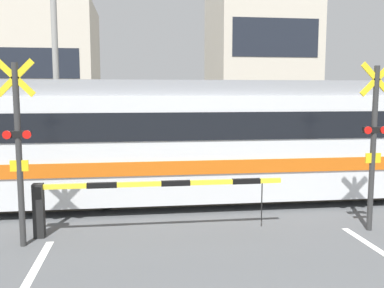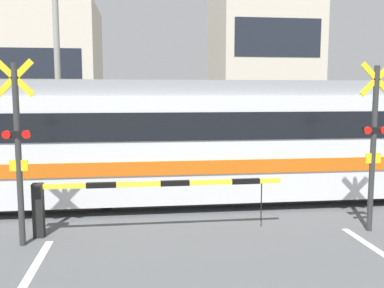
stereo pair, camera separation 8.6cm
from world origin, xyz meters
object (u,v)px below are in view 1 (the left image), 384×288
Objects in this scene: crossing_signal_left at (18,145)px; crossing_signal_right at (374,139)px; crossing_barrier_far at (228,153)px; commuter_train at (316,135)px; crossing_barrier_near at (115,195)px.

crossing_signal_left is 1.00× the size of crossing_signal_right.
crossing_signal_left is (-5.16, -5.92, 1.08)m from crossing_barrier_far.
crossing_signal_right is (6.82, 0.00, 0.00)m from crossing_signal_left.
crossing_signal_right reaches higher than crossing_barrier_far.
crossing_barrier_far is (-1.80, 2.89, -0.86)m from commuter_train.
crossing_barrier_near and crossing_barrier_far have the same top height.
crossing_barrier_far is 7.93m from crossing_signal_left.
crossing_signal_left is (-1.66, -0.45, 1.08)m from crossing_barrier_near.
crossing_signal_right is (5.16, -0.45, 1.08)m from crossing_barrier_near.
crossing_signal_left is at bearing -164.91° from crossing_barrier_near.
commuter_train is 5.31× the size of crossing_signal_right.
crossing_signal_right is at bearing -74.35° from crossing_barrier_far.
commuter_train is 5.96m from crossing_barrier_near.
crossing_signal_left is 6.82m from crossing_signal_right.
commuter_train is at bearing 87.29° from crossing_signal_right.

